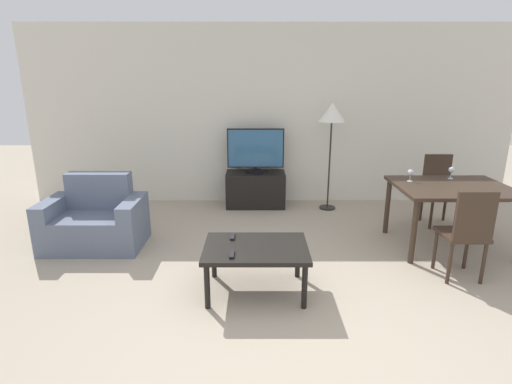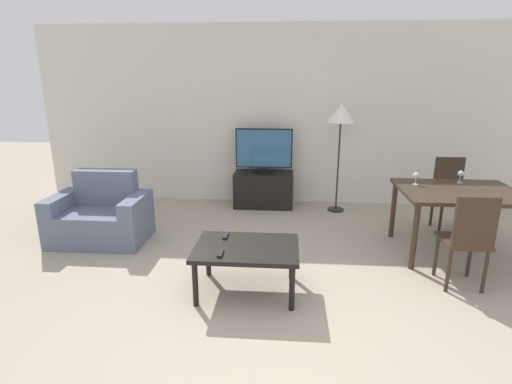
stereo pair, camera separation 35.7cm
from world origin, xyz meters
name	(u,v)px [view 2 (the right image)]	position (x,y,z in m)	size (l,w,h in m)	color
ground_plane	(267,336)	(0.00, 0.00, 0.00)	(18.00, 18.00, 0.00)	tan
wall_back	(280,116)	(0.00, 3.56, 1.35)	(7.50, 0.06, 2.70)	silver
armchair	(101,217)	(-2.12, 1.75, 0.29)	(1.11, 0.72, 0.83)	slate
tv_stand	(264,189)	(-0.23, 3.26, 0.27)	(0.90, 0.47, 0.53)	black
tv	(264,151)	(-0.23, 3.25, 0.87)	(0.85, 0.30, 0.67)	black
coffee_table	(246,251)	(-0.22, 0.67, 0.40)	(0.94, 0.68, 0.45)	black
dining_table	(459,197)	(2.01, 1.70, 0.66)	(1.26, 1.00, 0.74)	#38281E
dining_chair_near	(468,237)	(1.79, 0.89, 0.52)	(0.40, 0.40, 0.93)	#38281E
dining_chair_far	(450,190)	(2.24, 2.51, 0.52)	(0.40, 0.40, 0.93)	#38281E
floor_lamp	(341,117)	(0.87, 3.12, 1.39)	(0.39, 0.39, 1.58)	black
remote_primary	(220,253)	(-0.43, 0.48, 0.46)	(0.04, 0.15, 0.02)	black
remote_secondary	(226,236)	(-0.45, 0.88, 0.46)	(0.04, 0.15, 0.02)	black
wine_glass_left	(416,176)	(1.59, 1.89, 0.85)	(0.07, 0.07, 0.15)	silver
wine_glass_center	(461,174)	(2.13, 2.02, 0.85)	(0.07, 0.07, 0.15)	silver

